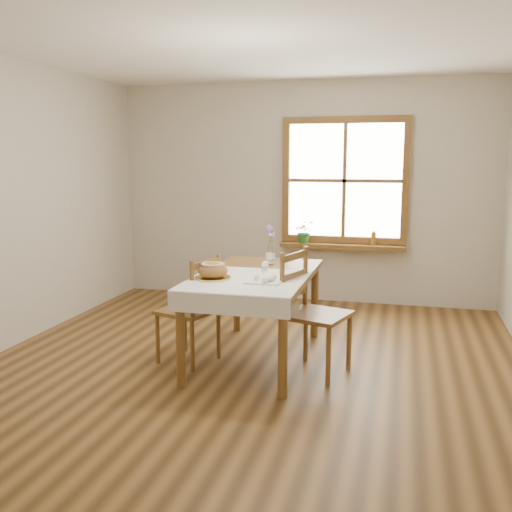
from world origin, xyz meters
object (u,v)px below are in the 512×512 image
Objects in this scene: dining_table at (256,283)px; chair_right at (317,313)px; flower_vase at (270,259)px; chair_left at (188,309)px; bread_plate at (213,278)px.

chair_right reaches higher than dining_table.
flower_vase is at bearing 88.06° from dining_table.
flower_vase is at bearing 156.41° from chair_left.
flower_vase reaches higher than bread_plate.
bread_plate is (-0.82, -0.15, 0.27)m from chair_right.
chair_right is 3.55× the size of bread_plate.
dining_table is 0.44m from bread_plate.
chair_left is 0.93× the size of chair_right.
flower_vase reaches higher than dining_table.
chair_left reaches higher than dining_table.
chair_right is 0.89m from flower_vase.
bread_plate is at bearing -109.58° from flower_vase.
bread_plate is (0.28, -0.14, 0.31)m from chair_left.
flower_vase is (0.02, 0.46, 0.13)m from dining_table.
chair_left is 3.28× the size of bread_plate.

